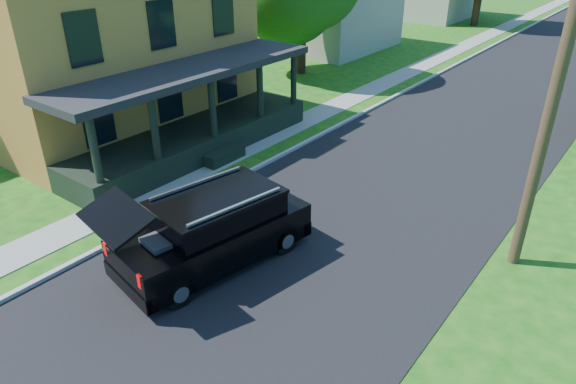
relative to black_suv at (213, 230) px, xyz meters
The scene contains 7 objects.
ground 2.25m from the black_suv, 46.92° to the right, with size 140.00×140.00×0.00m, color #125310.
street 18.58m from the black_suv, 85.67° to the left, with size 8.00×120.00×0.02m, color black.
curb 18.71m from the black_suv, 98.15° to the left, with size 0.15×120.00×0.12m, color #A2A29D.
sidewalk 18.99m from the black_suv, 102.79° to the left, with size 1.30×120.00×0.03m, color gray.
front_walk 9.31m from the black_suv, 150.93° to the left, with size 6.50×1.20×0.03m, color gray.
black_suv is the anchor object (origin of this frame).
utility_pole_near 8.22m from the black_suv, 37.35° to the left, with size 1.67×0.30×8.62m.
Camera 1 is at (6.43, -5.74, 7.48)m, focal length 32.00 mm.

